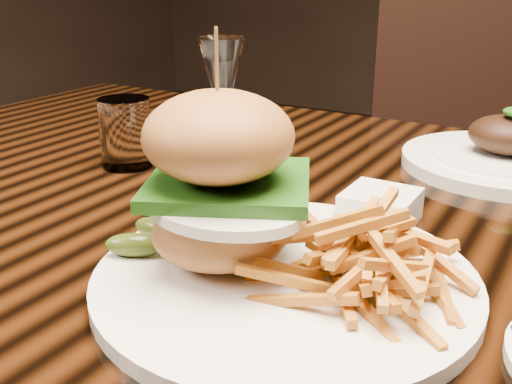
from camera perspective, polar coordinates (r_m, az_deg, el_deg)
The scene contains 7 objects.
dining_table at distance 0.78m, azimuth 5.95°, elevation -5.99°, with size 1.60×0.90×0.75m.
burger_plate at distance 0.53m, azimuth 1.78°, elevation -3.26°, with size 0.34×0.34×0.23m.
ramekin at distance 0.69m, azimuth 11.75°, elevation -1.39°, with size 0.08×0.08×0.04m, color white.
wine_glass at distance 0.85m, azimuth -3.23°, elevation 11.26°, with size 0.07×0.07×0.18m.
water_tumbler at distance 0.88m, azimuth -12.31°, elevation 5.53°, with size 0.07×0.07×0.10m, color white.
far_dish at distance 0.92m, azimuth 22.66°, elevation 3.13°, with size 0.29×0.29×0.09m.
chair_far at distance 1.62m, azimuth 18.88°, elevation 2.20°, with size 0.60×0.60×0.95m.
Camera 1 is at (0.29, -0.64, 1.02)m, focal length 42.00 mm.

